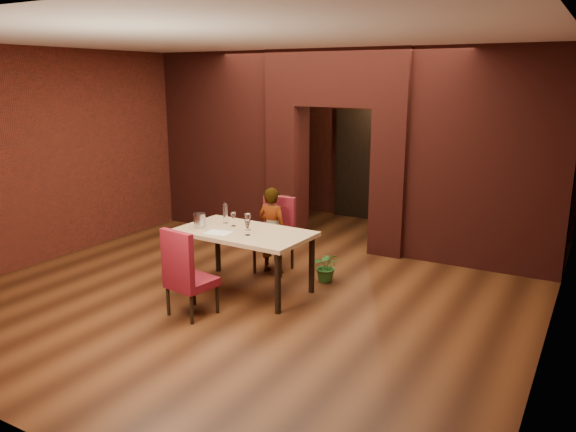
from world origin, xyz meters
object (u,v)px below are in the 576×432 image
chair_near (192,272)px  wine_glass_b (248,222)px  dining_table (245,261)px  wine_glass_c (248,228)px  potted_plant (327,266)px  wine_glass_a (233,219)px  wine_bucket (200,220)px  person_seated (272,230)px  chair_far (273,235)px  water_bottle (225,213)px

chair_near → wine_glass_b: chair_near is taller
dining_table → chair_near: chair_near is taller
wine_glass_c → potted_plant: wine_glass_c is taller
wine_glass_a → wine_bucket: bearing=-140.8°
dining_table → wine_glass_b: (0.03, 0.05, 0.52)m
wine_glass_a → wine_glass_b: size_ratio=0.83×
person_seated → chair_far: bearing=-73.1°
wine_glass_a → wine_glass_c: 0.50m
wine_glass_b → wine_glass_c: 0.24m
wine_bucket → potted_plant: wine_bucket is taller
chair_far → person_seated: (0.01, -0.05, 0.09)m
wine_glass_b → water_bottle: water_bottle is taller
wine_glass_c → water_bottle: size_ratio=0.71×
wine_bucket → wine_glass_c: bearing=0.2°
dining_table → wine_glass_b: wine_glass_b is taller
dining_table → potted_plant: bearing=48.6°
chair_near → person_seated: 1.75m
water_bottle → potted_plant: water_bottle is taller
wine_glass_a → wine_bucket: size_ratio=0.95×
chair_near → potted_plant: (0.90, 1.79, -0.32)m
dining_table → chair_far: bearing=96.9°
water_bottle → potted_plant: bearing=26.4°
wine_glass_a → potted_plant: wine_glass_a is taller
chair_near → wine_glass_a: bearing=-73.2°
potted_plant → chair_near: bearing=-116.7°
person_seated → wine_glass_b: bearing=99.6°
wine_glass_b → person_seated: bearing=96.6°
person_seated → potted_plant: bearing=-174.0°
wine_bucket → water_bottle: size_ratio=0.69×
potted_plant → wine_glass_c: bearing=-123.1°
wine_glass_b → water_bottle: size_ratio=0.80×
dining_table → water_bottle: bearing=157.1°
wine_glass_c → wine_bucket: wine_glass_c is taller
wine_glass_b → wine_glass_c: size_ratio=1.13×
dining_table → wine_glass_a: 0.58m
person_seated → potted_plant: 0.95m
chair_far → wine_glass_c: chair_far is taller
dining_table → wine_glass_c: (0.16, -0.15, 0.51)m
chair_far → wine_bucket: bearing=-123.8°
chair_near → wine_glass_a: size_ratio=5.85×
chair_far → wine_glass_b: (0.10, -0.79, 0.39)m
chair_near → water_bottle: bearing=-64.8°
person_seated → potted_plant: size_ratio=2.87×
wine_glass_c → wine_bucket: (-0.76, -0.00, -0.00)m
wine_glass_a → wine_bucket: wine_bucket is taller
chair_far → wine_glass_b: size_ratio=4.88×
dining_table → chair_near: 0.97m
chair_far → wine_glass_a: chair_far is taller
wine_glass_a → chair_far: bearing=75.0°
person_seated → wine_glass_c: size_ratio=6.43×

